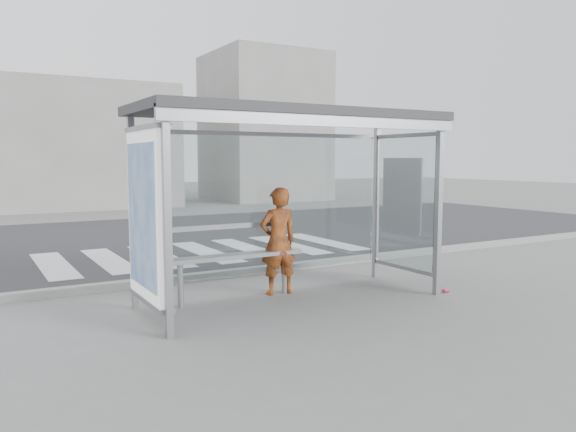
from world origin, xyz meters
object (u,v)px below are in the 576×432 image
object	(u,v)px
bus_shelter	(267,157)
bench	(234,256)
soda_can	(446,291)
person	(278,241)

from	to	relation	value
bus_shelter	bench	distance (m)	1.46
bus_shelter	soda_can	distance (m)	3.32
person	bench	world-z (taller)	person
bus_shelter	soda_can	xyz separation A→B (m)	(2.57, -0.75, -1.95)
bus_shelter	soda_can	size ratio (longest dim) A/B	37.82
person	bench	size ratio (longest dim) A/B	0.76
person	soda_can	distance (m)	2.58
soda_can	bus_shelter	bearing A→B (deg)	163.67
soda_can	person	bearing A→B (deg)	151.43
bus_shelter	bench	world-z (taller)	bus_shelter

